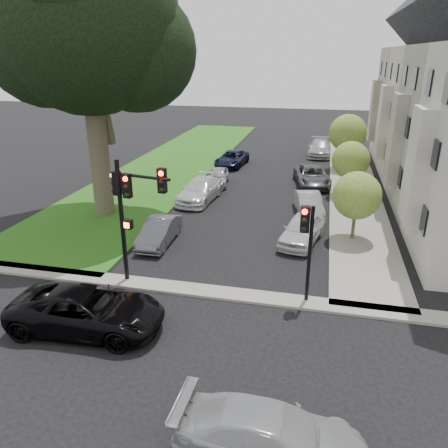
% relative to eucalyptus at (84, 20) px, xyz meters
% --- Properties ---
extents(ground, '(140.00, 140.00, 0.00)m').
position_rel_eucalyptus_xyz_m(ground, '(8.90, -9.93, -11.20)').
color(ground, black).
rests_on(ground, ground).
extents(grass_strip, '(8.00, 44.00, 0.12)m').
position_rel_eucalyptus_xyz_m(grass_strip, '(-0.10, 14.07, -11.14)').
color(grass_strip, '#2A5513').
rests_on(grass_strip, ground).
extents(sidewalk_right, '(3.50, 44.00, 0.12)m').
position_rel_eucalyptus_xyz_m(sidewalk_right, '(15.65, 14.07, -11.14)').
color(sidewalk_right, '#979590').
rests_on(sidewalk_right, ground).
extents(sidewalk_cross, '(60.00, 1.00, 0.12)m').
position_rel_eucalyptus_xyz_m(sidewalk_cross, '(8.90, -7.93, -11.14)').
color(sidewalk_cross, '#979590').
rests_on(sidewalk_cross, ground).
extents(house_c, '(7.70, 7.55, 15.97)m').
position_rel_eucalyptus_xyz_m(house_c, '(21.35, 13.07, -4.27)').
color(house_c, '#BAA99B').
rests_on(house_c, ground).
extents(house_d, '(7.70, 7.55, 15.97)m').
position_rel_eucalyptus_xyz_m(house_d, '(21.35, 20.57, -4.27)').
color(house_d, gray).
rests_on(house_d, ground).
extents(eucalyptus, '(11.58, 10.51, 16.40)m').
position_rel_eucalyptus_xyz_m(eucalyptus, '(0.00, 0.00, 0.00)').
color(eucalyptus, '#3A3125').
rests_on(eucalyptus, ground).
extents(small_tree_a, '(2.54, 2.54, 3.82)m').
position_rel_eucalyptus_xyz_m(small_tree_a, '(15.10, -0.72, -8.67)').
color(small_tree_a, '#3A3125').
rests_on(small_tree_a, ground).
extents(small_tree_b, '(2.61, 2.61, 3.91)m').
position_rel_eucalyptus_xyz_m(small_tree_b, '(15.10, 7.34, -8.60)').
color(small_tree_b, '#3A3125').
rests_on(small_tree_b, ground).
extents(small_tree_c, '(3.18, 3.18, 4.77)m').
position_rel_eucalyptus_xyz_m(small_tree_c, '(15.10, 15.16, -8.03)').
color(small_tree_c, '#3A3125').
rests_on(small_tree_c, ground).
extents(traffic_signal_main, '(2.70, 0.71, 5.51)m').
position_rel_eucalyptus_xyz_m(traffic_signal_main, '(5.54, -7.70, -7.41)').
color(traffic_signal_main, black).
rests_on(traffic_signal_main, ground).
extents(traffic_signal_secondary, '(0.55, 0.44, 4.15)m').
position_rel_eucalyptus_xyz_m(traffic_signal_secondary, '(12.85, -7.74, -8.31)').
color(traffic_signal_secondary, black).
rests_on(traffic_signal_secondary, ground).
extents(car_cross_near, '(5.76, 2.91, 1.56)m').
position_rel_eucalyptus_xyz_m(car_cross_near, '(5.27, -11.42, -10.42)').
color(car_cross_near, black).
rests_on(car_cross_near, ground).
extents(car_cross_far, '(4.95, 2.12, 1.42)m').
position_rel_eucalyptus_xyz_m(car_cross_far, '(12.52, -15.46, -10.49)').
color(car_cross_far, '#999BA0').
rests_on(car_cross_far, ground).
extents(car_parked_0, '(2.58, 4.61, 1.48)m').
position_rel_eucalyptus_xyz_m(car_parked_0, '(12.42, -1.64, -10.46)').
color(car_parked_0, silver).
rests_on(car_parked_0, ground).
extents(car_parked_1, '(2.19, 4.28, 1.35)m').
position_rel_eucalyptus_xyz_m(car_parked_1, '(12.57, 2.90, -10.53)').
color(car_parked_1, '#999BA0').
rests_on(car_parked_1, ground).
extents(car_parked_2, '(3.26, 5.51, 1.44)m').
position_rel_eucalyptus_xyz_m(car_parked_2, '(12.50, 9.64, -10.48)').
color(car_parked_2, '#3F4247').
rests_on(car_parked_2, ground).
extents(car_parked_4, '(2.15, 5.29, 1.53)m').
position_rel_eucalyptus_xyz_m(car_parked_4, '(12.80, 20.39, -10.44)').
color(car_parked_4, '#999BA0').
rests_on(car_parked_4, ground).
extents(car_parked_5, '(1.52, 4.05, 1.32)m').
position_rel_eucalyptus_xyz_m(car_parked_5, '(5.03, -3.50, -10.54)').
color(car_parked_5, '#3F4247').
rests_on(car_parked_5, ground).
extents(car_parked_6, '(2.51, 5.30, 1.49)m').
position_rel_eucalyptus_xyz_m(car_parked_6, '(5.15, 4.04, -10.46)').
color(car_parked_6, silver).
rests_on(car_parked_6, ground).
extents(car_parked_7, '(2.02, 3.92, 1.28)m').
position_rel_eucalyptus_xyz_m(car_parked_7, '(5.43, 8.19, -10.56)').
color(car_parked_7, '#999BA0').
rests_on(car_parked_7, ground).
extents(car_parked_8, '(2.59, 4.95, 1.33)m').
position_rel_eucalyptus_xyz_m(car_parked_8, '(5.21, 14.32, -10.54)').
color(car_parked_8, black).
rests_on(car_parked_8, ground).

